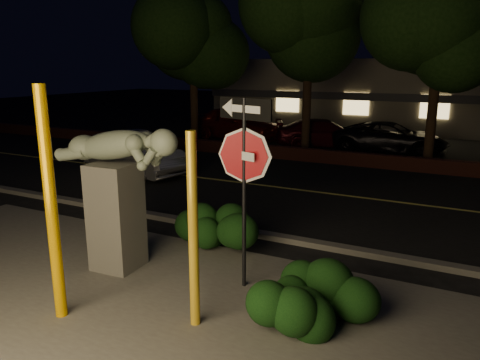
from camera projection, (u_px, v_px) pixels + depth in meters
name	position (u px, v px, depth m)	size (l,w,h in m)	color
ground	(343.00, 172.00, 16.38)	(90.00, 90.00, 0.00)	black
patio	(145.00, 320.00, 6.86)	(14.00, 6.00, 0.02)	#4C4944
road	(316.00, 192.00, 13.78)	(80.00, 8.00, 0.01)	black
lane_marking	(316.00, 192.00, 13.78)	(80.00, 0.12, 0.01)	#C1B64D
curb	(257.00, 234.00, 10.22)	(80.00, 0.25, 0.12)	#4C4944
brick_wall	(352.00, 159.00, 17.44)	(40.00, 0.35, 0.50)	#471E17
parking_lot	(381.00, 143.00, 22.43)	(40.00, 12.00, 0.01)	black
building	(408.00, 93.00, 28.87)	(22.00, 10.20, 4.00)	#6E6458
tree_far_a	(192.00, 27.00, 21.23)	(4.60, 4.60, 7.43)	black
tree_far_b	(310.00, 4.00, 18.80)	(5.20, 5.20, 8.41)	black
tree_far_c	(443.00, 6.00, 16.35)	(4.80, 4.80, 7.84)	black
yellow_pole_left	(51.00, 207.00, 6.58)	(0.17, 0.17, 3.41)	#DC9900
yellow_pole_right	(193.00, 232.00, 6.42)	(0.14, 0.14, 2.82)	gold
signpost	(244.00, 156.00, 7.39)	(1.03, 0.33, 3.16)	black
sculpture	(116.00, 183.00, 8.26)	(2.47, 0.81, 2.64)	#4C4944
hedge_center	(216.00, 225.00, 9.46)	(1.91, 0.90, 1.00)	black
hedge_right	(323.00, 281.00, 6.96)	(1.59, 0.85, 1.04)	black
hedge_far_right	(299.00, 303.00, 6.47)	(1.26, 0.79, 0.88)	black
silver_sedan	(134.00, 153.00, 16.04)	(1.51, 4.32, 1.42)	#B1B2B7
parked_car_red	(237.00, 123.00, 23.24)	(1.97, 4.89, 1.67)	maroon
parked_car_darkred	(324.00, 133.00, 21.20)	(1.79, 4.39, 1.28)	#410A13
parked_car_dark	(390.00, 138.00, 19.88)	(2.17, 4.70, 1.31)	black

